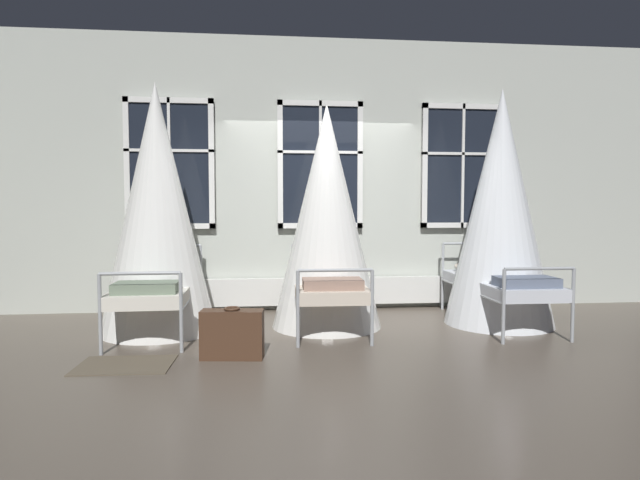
# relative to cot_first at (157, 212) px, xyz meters

# --- Properties ---
(ground) EXTENTS (17.17, 17.17, 0.00)m
(ground) POSITION_rel_cot_first_xyz_m (1.90, 0.05, -1.31)
(ground) COLOR brown
(back_wall_with_windows) EXTENTS (9.58, 0.10, 3.60)m
(back_wall_with_windows) POSITION_rel_cot_first_xyz_m (1.90, 1.18, 0.49)
(back_wall_with_windows) COLOR #B2B7AD
(back_wall_with_windows) RESTS_ON ground
(window_bank) EXTENTS (5.02, 0.10, 2.69)m
(window_bank) POSITION_rel_cot_first_xyz_m (1.90, 1.06, -0.18)
(window_bank) COLOR black
(window_bank) RESTS_ON ground
(cot_first) EXTENTS (1.25, 1.88, 2.72)m
(cot_first) POSITION_rel_cot_first_xyz_m (0.00, 0.00, 0.00)
(cot_first) COLOR #9EA3A8
(cot_first) RESTS_ON ground
(cot_second) EXTENTS (1.25, 1.89, 2.54)m
(cot_second) POSITION_rel_cot_first_xyz_m (1.87, 0.06, -0.09)
(cot_second) COLOR #9EA3A8
(cot_second) RESTS_ON ground
(cot_third) EXTENTS (1.25, 1.87, 2.73)m
(cot_third) POSITION_rel_cot_first_xyz_m (3.89, -0.02, 0.01)
(cot_third) COLOR #9EA3A8
(cot_third) RESTS_ON ground
(rug_first) EXTENTS (0.82, 0.58, 0.01)m
(rug_first) POSITION_rel_cot_first_xyz_m (-0.04, -1.29, -1.31)
(rug_first) COLOR brown
(rug_first) RESTS_ON ground
(suitcase_dark) EXTENTS (0.58, 0.27, 0.47)m
(suitcase_dark) POSITION_rel_cot_first_xyz_m (0.87, -1.16, -1.09)
(suitcase_dark) COLOR #472D1E
(suitcase_dark) RESTS_ON ground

